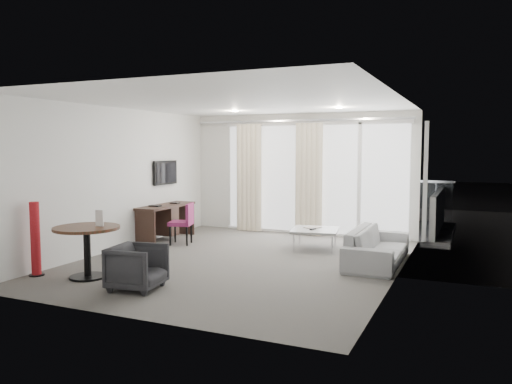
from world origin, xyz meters
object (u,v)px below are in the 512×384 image
at_px(desk, 166,222).
at_px(round_table, 87,252).
at_px(tub_armchair, 137,267).
at_px(sofa, 377,246).
at_px(rattan_chair_b, 385,212).
at_px(coffee_table, 315,239).
at_px(desk_chair, 181,224).
at_px(rattan_chair_a, 360,211).
at_px(red_lamp, 35,239).

height_order(desk, round_table, round_table).
xyz_separation_m(desk, tub_armchair, (1.70, -3.19, -0.06)).
relative_size(sofa, rattan_chair_b, 2.69).
bearing_deg(coffee_table, desk, -174.50).
xyz_separation_m(round_table, coffee_table, (2.40, 3.29, -0.19)).
relative_size(desk, desk_chair, 1.88).
bearing_deg(coffee_table, sofa, -29.22).
bearing_deg(desk_chair, desk, 134.42).
height_order(desk_chair, rattan_chair_b, desk_chair).
bearing_deg(coffee_table, rattan_chair_a, 85.04).
xyz_separation_m(red_lamp, sofa, (4.44, 2.79, -0.26)).
distance_m(red_lamp, rattan_chair_a, 7.16).
xyz_separation_m(coffee_table, rattan_chair_b, (0.75, 3.19, 0.18)).
height_order(desk, desk_chair, desk_chair).
xyz_separation_m(round_table, rattan_chair_a, (2.64, 6.08, 0.03)).
relative_size(red_lamp, sofa, 0.56).
bearing_deg(sofa, desk_chair, 88.42).
distance_m(desk_chair, red_lamp, 2.97).
height_order(desk_chair, sofa, desk_chair).
bearing_deg(tub_armchair, sofa, -51.08).
height_order(tub_armchair, rattan_chair_b, rattan_chair_b).
bearing_deg(sofa, coffee_table, 60.78).
height_order(tub_armchair, coffee_table, tub_armchair).
bearing_deg(sofa, tub_armchair, 136.58).
xyz_separation_m(tub_armchair, coffee_table, (1.37, 3.49, -0.11)).
distance_m(desk, round_table, 3.07).
xyz_separation_m(desk, desk_chair, (0.54, -0.31, 0.05)).
relative_size(round_table, rattan_chair_a, 1.16).
distance_m(round_table, rattan_chair_b, 7.21).
relative_size(red_lamp, tub_armchair, 1.66).
bearing_deg(coffee_table, red_lamp, -132.21).
bearing_deg(red_lamp, tub_armchair, 0.31).
distance_m(red_lamp, coffee_table, 4.74).
relative_size(tub_armchair, rattan_chair_b, 0.91).
height_order(red_lamp, sofa, red_lamp).
bearing_deg(red_lamp, desk_chair, 77.41).
bearing_deg(red_lamp, rattan_chair_a, 61.49).
relative_size(coffee_table, rattan_chair_a, 1.03).
distance_m(desk, tub_armchair, 3.62).
xyz_separation_m(desk_chair, rattan_chair_b, (3.28, 3.79, -0.04)).
xyz_separation_m(coffee_table, rattan_chair_a, (0.24, 2.79, 0.21)).
distance_m(tub_armchair, rattan_chair_a, 6.48).
bearing_deg(rattan_chair_b, desk, -130.16).
distance_m(coffee_table, rattan_chair_b, 3.28).
xyz_separation_m(round_table, red_lamp, (-0.78, -0.21, 0.17)).
height_order(desk, red_lamp, red_lamp).
xyz_separation_m(tub_armchair, sofa, (2.63, 2.78, -0.01)).
distance_m(desk, rattan_chair_b, 5.17).
xyz_separation_m(desk, rattan_chair_b, (3.82, 3.49, 0.01)).
height_order(red_lamp, tub_armchair, red_lamp).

